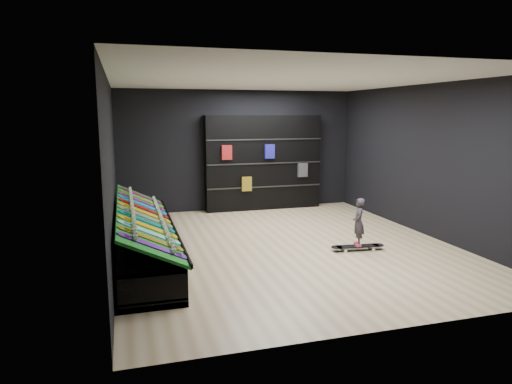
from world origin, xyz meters
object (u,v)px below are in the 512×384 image
object	(u,v)px
child	(358,231)
floor_skateboard	(357,248)
display_rack	(143,243)
back_shelving	(263,163)

from	to	relation	value
child	floor_skateboard	bearing A→B (deg)	180.00
display_rack	floor_skateboard	bearing A→B (deg)	-10.07
display_rack	child	distance (m)	3.75
back_shelving	child	bearing A→B (deg)	-82.20
display_rack	back_shelving	world-z (taller)	back_shelving
back_shelving	display_rack	bearing A→B (deg)	-133.50
display_rack	child	bearing A→B (deg)	-10.07
back_shelving	floor_skateboard	xyz separation A→B (m)	(0.54, -3.98, -1.15)
back_shelving	child	xyz separation A→B (m)	(0.54, -3.98, -0.84)
back_shelving	child	world-z (taller)	back_shelving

